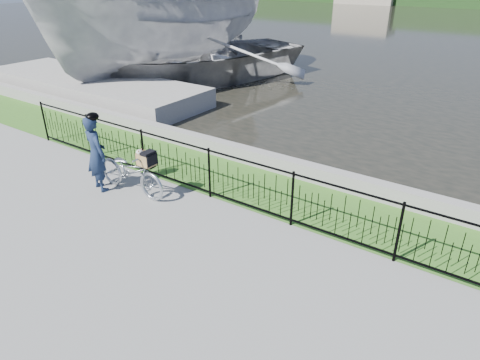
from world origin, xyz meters
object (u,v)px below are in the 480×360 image
Objects in this scene: cyclist at (96,153)px; boat_near at (164,26)px; dock at (91,86)px; boat_far at (197,57)px; bicycle_rig at (131,171)px.

boat_near reaches higher than cyclist.
cyclist is (6.73, -5.00, 0.53)m from dock.
cyclist is 10.56m from boat_far.
dock is 0.86× the size of boat_far.
boat_near is at bearing 129.08° from bicycle_rig.
boat_near is at bearing -126.86° from boat_far.
bicycle_rig reaches higher than dock.
dock is at bearing -112.52° from boat_far.
bicycle_rig is at bearing -50.92° from boat_near.
bicycle_rig is at bearing -58.04° from boat_far.
dock is 0.83× the size of boat_near.
bicycle_rig is 0.16× the size of boat_near.
boat_near is 1.91m from boat_far.
bicycle_rig is 0.86m from cyclist.
dock is at bearing 143.38° from cyclist.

